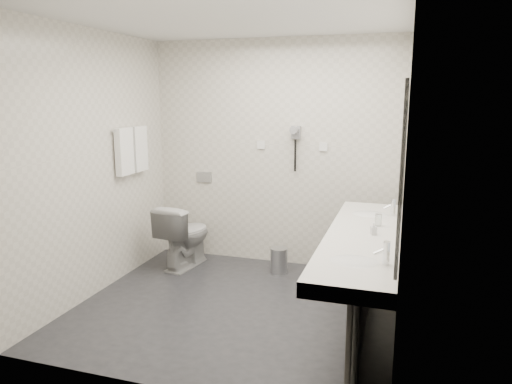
% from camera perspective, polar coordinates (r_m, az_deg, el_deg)
% --- Properties ---
extents(floor, '(2.80, 2.80, 0.00)m').
position_cam_1_polar(floor, '(4.47, -2.48, -13.55)').
color(floor, '#25252A').
rests_on(floor, ground).
extents(ceiling, '(2.80, 2.80, 0.00)m').
position_cam_1_polar(ceiling, '(4.10, -2.80, 19.98)').
color(ceiling, white).
rests_on(ceiling, wall_back).
extents(wall_back, '(2.80, 0.00, 2.80)m').
position_cam_1_polar(wall_back, '(5.33, 2.19, 4.54)').
color(wall_back, silver).
rests_on(wall_back, floor).
extents(wall_front, '(2.80, 0.00, 2.80)m').
position_cam_1_polar(wall_front, '(2.94, -11.36, -1.34)').
color(wall_front, silver).
rests_on(wall_front, floor).
extents(wall_left, '(0.00, 2.60, 2.60)m').
position_cam_1_polar(wall_left, '(4.77, -18.66, 3.13)').
color(wall_left, silver).
rests_on(wall_left, floor).
extents(wall_right, '(0.00, 2.60, 2.60)m').
position_cam_1_polar(wall_right, '(3.86, 17.29, 1.38)').
color(wall_right, silver).
rests_on(wall_right, floor).
extents(vanity_counter, '(0.55, 2.20, 0.10)m').
position_cam_1_polar(vanity_counter, '(3.78, 12.67, -5.61)').
color(vanity_counter, white).
rests_on(vanity_counter, floor).
extents(vanity_panel, '(0.03, 2.15, 0.75)m').
position_cam_1_polar(vanity_panel, '(3.92, 12.76, -11.59)').
color(vanity_panel, gray).
rests_on(vanity_panel, floor).
extents(vanity_post_near, '(0.06, 0.06, 0.75)m').
position_cam_1_polar(vanity_post_near, '(2.99, 11.53, -19.26)').
color(vanity_post_near, silver).
rests_on(vanity_post_near, floor).
extents(vanity_post_far, '(0.06, 0.06, 0.75)m').
position_cam_1_polar(vanity_post_far, '(4.89, 14.18, -6.96)').
color(vanity_post_far, silver).
rests_on(vanity_post_far, floor).
extents(mirror, '(0.02, 2.20, 1.05)m').
position_cam_1_polar(mirror, '(3.63, 17.21, 3.98)').
color(mirror, '#B2BCC6').
rests_on(mirror, wall_right).
extents(basin_near, '(0.40, 0.31, 0.05)m').
position_cam_1_polar(basin_near, '(3.15, 11.64, -8.35)').
color(basin_near, white).
rests_on(basin_near, vanity_counter).
extents(basin_far, '(0.40, 0.31, 0.05)m').
position_cam_1_polar(basin_far, '(4.39, 13.44, -2.77)').
color(basin_far, white).
rests_on(basin_far, vanity_counter).
extents(faucet_near, '(0.04, 0.04, 0.15)m').
position_cam_1_polar(faucet_near, '(3.11, 15.30, -7.04)').
color(faucet_near, silver).
rests_on(faucet_near, vanity_counter).
extents(faucet_far, '(0.04, 0.04, 0.15)m').
position_cam_1_polar(faucet_far, '(4.37, 16.04, -1.78)').
color(faucet_far, silver).
rests_on(faucet_far, vanity_counter).
extents(soap_bottle_a, '(0.06, 0.06, 0.09)m').
position_cam_1_polar(soap_bottle_a, '(3.75, 13.87, -4.27)').
color(soap_bottle_a, silver).
rests_on(soap_bottle_a, vanity_counter).
extents(glass_left, '(0.06, 0.06, 0.10)m').
position_cam_1_polar(glass_left, '(4.00, 14.40, -3.25)').
color(glass_left, silver).
rests_on(glass_left, vanity_counter).
extents(toilet, '(0.50, 0.76, 0.72)m').
position_cam_1_polar(toilet, '(5.42, -8.50, -5.11)').
color(toilet, white).
rests_on(toilet, floor).
extents(flush_plate, '(0.18, 0.02, 0.12)m').
position_cam_1_polar(flush_plate, '(5.65, -6.23, 1.79)').
color(flush_plate, '#B2B5BA').
rests_on(flush_plate, wall_back).
extents(pedal_bin, '(0.19, 0.19, 0.26)m').
position_cam_1_polar(pedal_bin, '(5.23, 2.76, -8.23)').
color(pedal_bin, '#B2B5BA').
rests_on(pedal_bin, floor).
extents(bin_lid, '(0.19, 0.19, 0.02)m').
position_cam_1_polar(bin_lid, '(5.18, 2.77, -6.79)').
color(bin_lid, '#B2B5BA').
rests_on(bin_lid, pedal_bin).
extents(towel_rail, '(0.02, 0.62, 0.02)m').
position_cam_1_polar(towel_rail, '(5.16, -14.82, 7.29)').
color(towel_rail, silver).
rests_on(towel_rail, wall_left).
extents(towel_near, '(0.07, 0.24, 0.48)m').
position_cam_1_polar(towel_near, '(5.06, -15.44, 4.67)').
color(towel_near, white).
rests_on(towel_near, towel_rail).
extents(towel_far, '(0.07, 0.24, 0.48)m').
position_cam_1_polar(towel_far, '(5.30, -13.80, 5.04)').
color(towel_far, white).
rests_on(towel_far, towel_rail).
extents(dryer_cradle, '(0.10, 0.04, 0.14)m').
position_cam_1_polar(dryer_cradle, '(5.22, 4.79, 7.12)').
color(dryer_cradle, gray).
rests_on(dryer_cradle, wall_back).
extents(dryer_barrel, '(0.08, 0.14, 0.08)m').
position_cam_1_polar(dryer_barrel, '(5.15, 4.62, 7.40)').
color(dryer_barrel, gray).
rests_on(dryer_barrel, dryer_cradle).
extents(dryer_cord, '(0.02, 0.02, 0.35)m').
position_cam_1_polar(dryer_cord, '(5.23, 4.71, 4.37)').
color(dryer_cord, black).
rests_on(dryer_cord, dryer_cradle).
extents(switch_plate_a, '(0.09, 0.02, 0.09)m').
position_cam_1_polar(switch_plate_a, '(5.35, 0.61, 5.65)').
color(switch_plate_a, white).
rests_on(switch_plate_a, wall_back).
extents(switch_plate_b, '(0.09, 0.02, 0.09)m').
position_cam_1_polar(switch_plate_b, '(5.19, 8.05, 5.36)').
color(switch_plate_b, white).
rests_on(switch_plate_b, wall_back).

